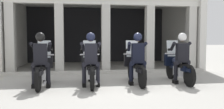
{
  "coord_description": "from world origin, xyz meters",
  "views": [
    {
      "loc": [
        -1.09,
        -7.03,
        1.4
      ],
      "look_at": [
        0.0,
        0.4,
        0.9
      ],
      "focal_mm": 37.83,
      "sensor_mm": 36.0,
      "label": 1
    }
  ],
  "objects_px": {
    "motorcycle_center_left": "(90,68)",
    "motorcycle_far_right": "(178,67)",
    "motorcycle_far_left": "(43,69)",
    "police_officer_far_left": "(41,55)",
    "police_officer_center_left": "(91,55)",
    "motorcycle_center_right": "(135,67)",
    "police_officer_far_right": "(182,54)",
    "police_officer_center_right": "(138,54)"
  },
  "relations": [
    {
      "from": "police_officer_far_left",
      "to": "police_officer_center_right",
      "type": "bearing_deg",
      "value": -10.41
    },
    {
      "from": "police_officer_far_left",
      "to": "police_officer_center_left",
      "type": "height_order",
      "value": "same"
    },
    {
      "from": "police_officer_center_left",
      "to": "motorcycle_center_left",
      "type": "bearing_deg",
      "value": 79.67
    },
    {
      "from": "motorcycle_center_right",
      "to": "motorcycle_far_right",
      "type": "bearing_deg",
      "value": -8.95
    },
    {
      "from": "motorcycle_far_left",
      "to": "police_officer_center_left",
      "type": "xyz_separation_m",
      "value": [
        1.42,
        -0.34,
        0.44
      ]
    },
    {
      "from": "police_officer_center_right",
      "to": "police_officer_far_right",
      "type": "xyz_separation_m",
      "value": [
        1.42,
        0.0,
        0.0
      ]
    },
    {
      "from": "police_officer_far_right",
      "to": "motorcycle_far_right",
      "type": "bearing_deg",
      "value": 84.7
    },
    {
      "from": "motorcycle_center_left",
      "to": "police_officer_center_left",
      "type": "distance_m",
      "value": 0.52
    },
    {
      "from": "police_officer_far_left",
      "to": "police_officer_center_right",
      "type": "height_order",
      "value": "same"
    },
    {
      "from": "motorcycle_center_left",
      "to": "police_officer_center_right",
      "type": "distance_m",
      "value": 1.5
    },
    {
      "from": "motorcycle_center_left",
      "to": "motorcycle_far_right",
      "type": "xyz_separation_m",
      "value": [
        2.84,
        0.08,
        0.0
      ]
    },
    {
      "from": "motorcycle_center_left",
      "to": "police_officer_far_right",
      "type": "bearing_deg",
      "value": -14.16
    },
    {
      "from": "police_officer_center_right",
      "to": "police_officer_far_right",
      "type": "height_order",
      "value": "same"
    },
    {
      "from": "motorcycle_center_left",
      "to": "motorcycle_center_right",
      "type": "xyz_separation_m",
      "value": [
        1.42,
        0.08,
        0.0
      ]
    },
    {
      "from": "motorcycle_center_right",
      "to": "motorcycle_far_right",
      "type": "xyz_separation_m",
      "value": [
        1.42,
        0.0,
        0.0
      ]
    },
    {
      "from": "motorcycle_center_left",
      "to": "police_officer_center_right",
      "type": "relative_size",
      "value": 1.29
    },
    {
      "from": "motorcycle_far_left",
      "to": "police_officer_center_left",
      "type": "distance_m",
      "value": 1.52
    },
    {
      "from": "motorcycle_center_right",
      "to": "motorcycle_far_right",
      "type": "height_order",
      "value": "same"
    },
    {
      "from": "motorcycle_far_left",
      "to": "motorcycle_center_left",
      "type": "xyz_separation_m",
      "value": [
        1.42,
        -0.06,
        0.0
      ]
    },
    {
      "from": "motorcycle_far_left",
      "to": "police_officer_far_left",
      "type": "xyz_separation_m",
      "value": [
        -0.0,
        -0.28,
        0.44
      ]
    },
    {
      "from": "police_officer_center_left",
      "to": "motorcycle_far_right",
      "type": "distance_m",
      "value": 2.9
    },
    {
      "from": "motorcycle_far_left",
      "to": "police_officer_far_left",
      "type": "height_order",
      "value": "police_officer_far_left"
    },
    {
      "from": "motorcycle_far_left",
      "to": "police_officer_center_left",
      "type": "bearing_deg",
      "value": -24.32
    },
    {
      "from": "motorcycle_far_right",
      "to": "police_officer_far_right",
      "type": "height_order",
      "value": "police_officer_far_right"
    },
    {
      "from": "motorcycle_far_left",
      "to": "police_officer_center_left",
      "type": "relative_size",
      "value": 1.29
    },
    {
      "from": "motorcycle_center_left",
      "to": "motorcycle_far_left",
      "type": "bearing_deg",
      "value": 167.63
    },
    {
      "from": "police_officer_center_left",
      "to": "motorcycle_center_right",
      "type": "xyz_separation_m",
      "value": [
        1.42,
        0.36,
        -0.44
      ]
    },
    {
      "from": "motorcycle_far_left",
      "to": "motorcycle_center_right",
      "type": "relative_size",
      "value": 1.0
    },
    {
      "from": "motorcycle_far_left",
      "to": "police_officer_center_left",
      "type": "height_order",
      "value": "police_officer_center_left"
    },
    {
      "from": "police_officer_center_right",
      "to": "motorcycle_far_right",
      "type": "distance_m",
      "value": 1.51
    },
    {
      "from": "motorcycle_far_left",
      "to": "police_officer_far_left",
      "type": "distance_m",
      "value": 0.52
    },
    {
      "from": "motorcycle_center_left",
      "to": "motorcycle_far_right",
      "type": "distance_m",
      "value": 2.84
    },
    {
      "from": "motorcycle_center_left",
      "to": "motorcycle_center_right",
      "type": "height_order",
      "value": "same"
    },
    {
      "from": "motorcycle_center_left",
      "to": "police_officer_far_right",
      "type": "xyz_separation_m",
      "value": [
        2.84,
        -0.2,
        0.44
      ]
    },
    {
      "from": "motorcycle_far_left",
      "to": "motorcycle_far_right",
      "type": "bearing_deg",
      "value": -10.49
    },
    {
      "from": "police_officer_far_right",
      "to": "motorcycle_center_right",
      "type": "bearing_deg",
      "value": 163.8
    },
    {
      "from": "police_officer_far_right",
      "to": "motorcycle_center_left",
      "type": "bearing_deg",
      "value": 170.87
    },
    {
      "from": "motorcycle_far_right",
      "to": "police_officer_far_right",
      "type": "bearing_deg",
      "value": -95.3
    },
    {
      "from": "police_officer_center_left",
      "to": "motorcycle_far_right",
      "type": "bearing_deg",
      "value": -2.76
    },
    {
      "from": "police_officer_center_right",
      "to": "police_officer_far_left",
      "type": "bearing_deg",
      "value": 171.3
    },
    {
      "from": "police_officer_far_left",
      "to": "motorcycle_center_right",
      "type": "distance_m",
      "value": 2.89
    },
    {
      "from": "police_officer_center_left",
      "to": "police_officer_far_right",
      "type": "height_order",
      "value": "same"
    }
  ]
}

